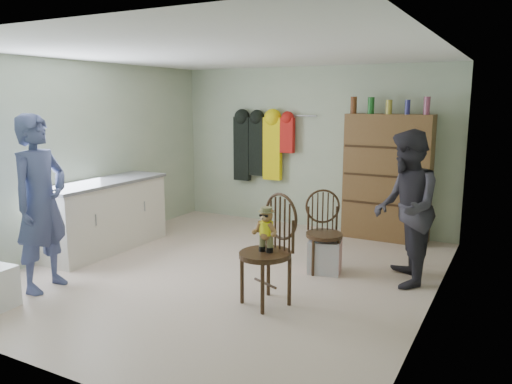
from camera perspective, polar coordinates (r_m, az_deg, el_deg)
The scene contains 10 objects.
ground_plane at distance 5.95m, azimuth -3.07°, elevation -9.13°, with size 5.00×5.00×0.00m, color beige.
room_walls at distance 6.08m, azimuth -0.60°, elevation 6.55°, with size 5.00×5.00×5.00m.
counter at distance 7.00m, azimuth -16.91°, elevation -2.55°, with size 0.64×1.86×0.94m.
chair_front at distance 4.90m, azimuth 1.56°, elevation -5.63°, with size 0.65×0.65×1.10m.
chair_far at distance 5.92m, azimuth 7.72°, elevation -4.11°, with size 0.58×0.58×0.96m.
striped_bag at distance 5.92m, azimuth 7.87°, elevation -7.35°, with size 0.37×0.28×0.39m, color #E57A72.
person_left at distance 5.68m, azimuth -23.39°, elevation -1.19°, with size 0.68×0.45×1.86m, color #434C7A.
person_right at distance 5.61m, azimuth 16.73°, elevation -1.79°, with size 0.82×0.64×1.70m, color #2D2B33.
dresser at distance 7.35m, azimuth 14.76°, elevation 1.66°, with size 1.20×0.39×2.04m.
coat_rack at distance 8.12m, azimuth 0.58°, elevation 5.24°, with size 1.42×0.12×1.09m.
Camera 1 is at (2.92, -4.78, 2.01)m, focal length 35.00 mm.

